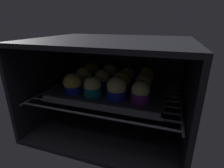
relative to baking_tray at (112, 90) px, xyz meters
The scene contains 15 objects.
oven_cavity 3.91cm from the baking_tray, 90.00° to the left, with size 59.00×47.00×37.00cm.
oven_rack 1.54cm from the baking_tray, 90.00° to the right, with size 54.80×42.00×0.80cm.
baking_tray is the anchor object (origin of this frame).
muffin_row0_col0 16.29cm from the baking_tray, 145.33° to the right, with size 7.17×7.17×7.92cm.
muffin_row0_col1 10.90cm from the baking_tray, 116.90° to the right, with size 6.69×6.69×8.14cm.
muffin_row0_col2 11.17cm from the baking_tray, 62.19° to the right, with size 7.04×7.04×8.64cm.
muffin_row0_col3 16.39cm from the baking_tray, 32.98° to the right, with size 6.69×6.69×7.87cm.
muffin_row1_col0 13.62cm from the baking_tray, behind, with size 6.69×6.69×8.10cm.
muffin_row1_col1 5.93cm from the baking_tray, behind, with size 6.69×6.69×8.08cm.
muffin_row1_col2 5.97cm from the baking_tray, ahead, with size 7.11×7.11×8.00cm.
muffin_row1_col3 13.44cm from the baking_tray, ahead, with size 6.69×6.69×7.51cm.
muffin_row2_col0 16.36cm from the baking_tray, 146.09° to the left, with size 7.09×7.09×8.88cm.
muffin_row2_col1 10.60cm from the baking_tray, 115.51° to the left, with size 7.01×7.01×8.60cm.
muffin_row2_col2 10.45cm from the baking_tray, 63.54° to the left, with size 6.69×6.69×7.59cm.
muffin_row2_col3 16.05cm from the baking_tray, 33.74° to the left, with size 6.93×6.93×8.29cm.
Camera 1 is at (21.35, -39.67, 41.24)cm, focal length 27.38 mm.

